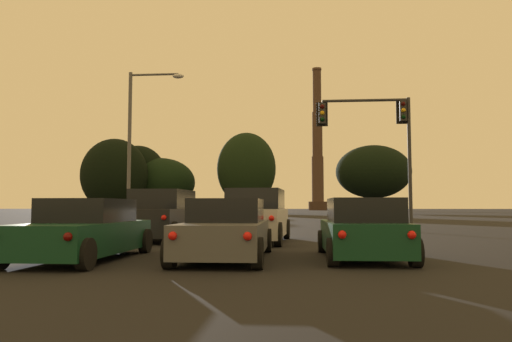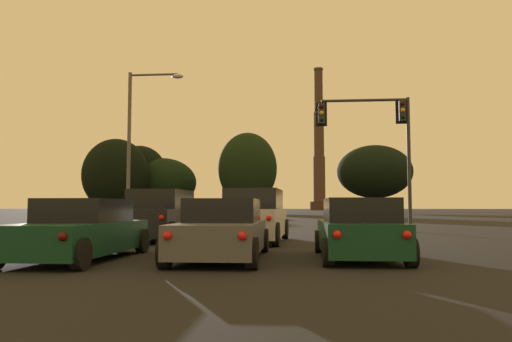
% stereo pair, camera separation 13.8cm
% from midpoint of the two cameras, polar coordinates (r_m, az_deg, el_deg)
% --- Properties ---
extents(hatchback_right_lane_second, '(1.97, 4.13, 1.44)m').
position_cam_midpoint_polar(hatchback_right_lane_second, '(12.10, 12.00, -6.73)').
color(hatchback_right_lane_second, '#0F3823').
rests_on(hatchback_right_lane_second, ground_plane).
extents(sedan_center_lane_second, '(2.03, 4.72, 1.43)m').
position_cam_midpoint_polar(sedan_center_lane_second, '(11.95, -3.52, -6.83)').
color(sedan_center_lane_second, '#4C4F54').
rests_on(sedan_center_lane_second, ground_plane).
extents(suv_center_lane_front, '(2.30, 4.98, 1.86)m').
position_cam_midpoint_polar(suv_center_lane_front, '(17.59, 0.03, -5.21)').
color(suv_center_lane_front, silver).
rests_on(suv_center_lane_front, ground_plane).
extents(sedan_left_lane_second, '(1.98, 4.71, 1.43)m').
position_cam_midpoint_polar(sedan_left_lane_second, '(12.44, -19.07, -6.51)').
color(sedan_left_lane_second, '#0F3823').
rests_on(sedan_left_lane_second, ground_plane).
extents(suv_left_lane_front, '(2.19, 4.94, 1.86)m').
position_cam_midpoint_polar(suv_left_lane_front, '(18.77, -10.63, -5.07)').
color(suv_left_lane_front, black).
rests_on(suv_left_lane_front, ground_plane).
extents(traffic_light_overhead_right, '(4.78, 0.50, 6.70)m').
position_cam_midpoint_polar(traffic_light_overhead_right, '(25.79, 13.99, 4.58)').
color(traffic_light_overhead_right, '#2D2D30').
rests_on(traffic_light_overhead_right, ground_plane).
extents(street_lamp, '(3.15, 0.36, 8.79)m').
position_cam_midpoint_polar(street_lamp, '(28.65, -13.26, 4.30)').
color(street_lamp, '#56565B').
rests_on(street_lamp, ground_plane).
extents(smokestack, '(6.66, 6.66, 50.97)m').
position_cam_midpoint_polar(smokestack, '(178.58, 7.25, 1.95)').
color(smokestack, '#3C2B22').
rests_on(smokestack, ground_plane).
extents(treeline_center_left, '(13.51, 12.16, 12.37)m').
position_cam_midpoint_polar(treeline_center_left, '(92.57, 13.45, -0.09)').
color(treeline_center_left, black).
rests_on(treeline_center_left, ground_plane).
extents(treeline_far_left, '(12.78, 11.50, 10.32)m').
position_cam_midpoint_polar(treeline_far_left, '(94.67, -10.65, -1.32)').
color(treeline_far_left, black).
rests_on(treeline_far_left, ground_plane).
extents(treeline_far_right, '(11.61, 10.45, 13.11)m').
position_cam_midpoint_polar(treeline_far_right, '(90.29, -15.71, -0.45)').
color(treeline_far_right, black).
rests_on(treeline_far_right, ground_plane).
extents(treeline_center_right, '(10.44, 9.39, 12.70)m').
position_cam_midpoint_polar(treeline_center_right, '(95.91, -13.18, -0.37)').
color(treeline_center_right, black).
rests_on(treeline_center_right, ground_plane).
extents(treeline_right_mid, '(10.48, 9.43, 14.44)m').
position_cam_midpoint_polar(treeline_right_mid, '(88.74, -0.93, 0.25)').
color(treeline_right_mid, black).
rests_on(treeline_right_mid, ground_plane).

